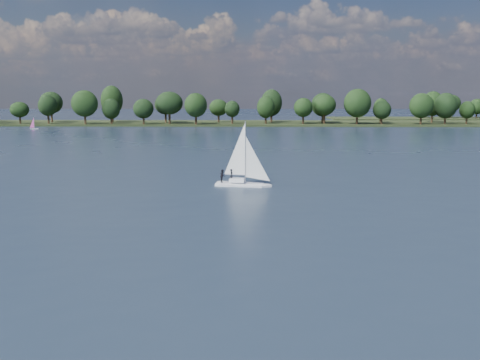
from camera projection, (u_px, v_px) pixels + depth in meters
name	position (u px, v px, depth m)	size (l,w,h in m)	color
ground	(219.00, 150.00, 127.54)	(700.00, 700.00, 0.00)	#233342
far_shore	(233.00, 124.00, 238.09)	(660.00, 40.00, 1.50)	black
sailboat	(240.00, 167.00, 77.45)	(7.75, 3.43, 9.86)	white
dinghy_pink	(34.00, 126.00, 203.53)	(3.17, 1.84, 4.76)	white
treeline	(203.00, 106.00, 233.38)	(563.27, 73.95, 18.01)	black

